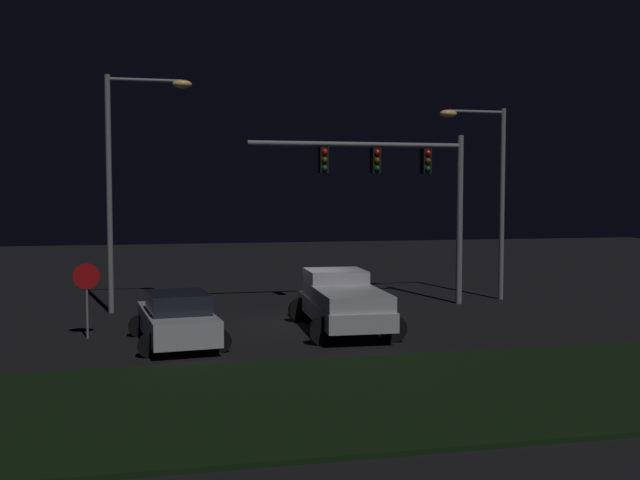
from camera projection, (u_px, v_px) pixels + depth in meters
name	position (u px, v px, depth m)	size (l,w,h in m)	color
ground_plane	(310.00, 324.00, 24.54)	(80.00, 80.00, 0.00)	black
grass_median	(397.00, 394.00, 15.78)	(26.12, 7.00, 0.10)	black
pickup_truck	(342.00, 299.00, 23.29)	(2.99, 5.46, 1.80)	#B7B7BC
car_sedan	(177.00, 319.00, 21.10)	(2.79, 4.57, 1.51)	#B7B7BC
traffic_signal_gantry	(400.00, 177.00, 28.13)	(8.32, 0.56, 6.50)	slate
street_lamp_left	(127.00, 164.00, 26.52)	(3.04, 0.44, 8.45)	slate
street_lamp_right	(489.00, 178.00, 29.73)	(2.79, 0.44, 7.65)	slate
stop_sign	(87.00, 286.00, 21.90)	(0.76, 0.08, 2.23)	slate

